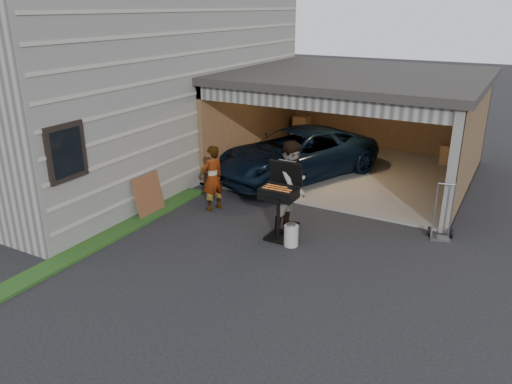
% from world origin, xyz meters
% --- Properties ---
extents(ground, '(80.00, 80.00, 0.00)m').
position_xyz_m(ground, '(0.00, 0.00, 0.00)').
color(ground, black).
rests_on(ground, ground).
extents(house, '(7.00, 11.00, 5.50)m').
position_xyz_m(house, '(-6.00, 4.00, 2.75)').
color(house, '#474744').
rests_on(house, ground).
extents(groundcover_strip, '(0.50, 8.00, 0.06)m').
position_xyz_m(groundcover_strip, '(-2.25, -1.00, 0.03)').
color(groundcover_strip, '#193814').
rests_on(groundcover_strip, ground).
extents(garage, '(6.80, 6.30, 2.90)m').
position_xyz_m(garage, '(0.76, 6.79, 1.87)').
color(garage, '#605E59').
rests_on(garage, ground).
extents(minivan, '(3.97, 5.36, 1.35)m').
position_xyz_m(minivan, '(-0.40, 5.20, 0.68)').
color(minivan, black).
rests_on(minivan, ground).
extents(woman, '(0.55, 0.67, 1.58)m').
position_xyz_m(woman, '(-1.19, 2.20, 0.79)').
color(woman, silver).
rests_on(woman, ground).
extents(man, '(0.80, 1.00, 1.98)m').
position_xyz_m(man, '(0.92, 2.13, 0.99)').
color(man, '#472E1C').
rests_on(man, ground).
extents(bbq_grill, '(0.73, 0.64, 1.62)m').
position_xyz_m(bbq_grill, '(0.90, 1.54, 0.96)').
color(bbq_grill, black).
rests_on(bbq_grill, ground).
extents(propane_tank, '(0.39, 0.39, 0.44)m').
position_xyz_m(propane_tank, '(1.27, 1.36, 0.22)').
color(propane_tank, '#B2B1AE').
rests_on(propane_tank, ground).
extents(plywood_panel, '(0.24, 0.86, 0.95)m').
position_xyz_m(plywood_panel, '(-2.34, 1.24, 0.47)').
color(plywood_panel, brown).
rests_on(plywood_panel, ground).
extents(hand_truck, '(0.53, 0.46, 1.22)m').
position_xyz_m(hand_truck, '(3.88, 3.21, 0.23)').
color(hand_truck, gray).
rests_on(hand_truck, ground).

